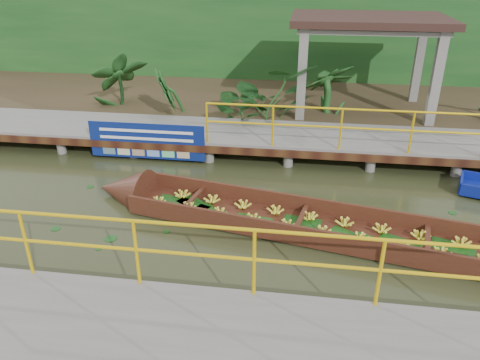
# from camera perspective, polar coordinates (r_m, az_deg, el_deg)

# --- Properties ---
(ground) EXTENTS (80.00, 80.00, 0.00)m
(ground) POSITION_cam_1_polar(r_m,az_deg,el_deg) (9.45, -1.06, -4.55)
(ground) COLOR #2A3219
(ground) RESTS_ON ground
(land_strip) EXTENTS (30.00, 8.00, 0.45)m
(land_strip) POSITION_cam_1_polar(r_m,az_deg,el_deg) (16.25, 3.17, 9.54)
(land_strip) COLOR #372A1B
(land_strip) RESTS_ON ground
(far_dock) EXTENTS (16.00, 2.06, 1.66)m
(far_dock) POSITION_cam_1_polar(r_m,az_deg,el_deg) (12.32, 1.54, 5.40)
(far_dock) COLOR slate
(far_dock) RESTS_ON ground
(pavilion) EXTENTS (4.40, 3.00, 3.00)m
(pavilion) POSITION_cam_1_polar(r_m,az_deg,el_deg) (14.57, 15.36, 17.25)
(pavilion) COLOR slate
(pavilion) RESTS_ON ground
(foliage_backdrop) EXTENTS (30.00, 0.80, 4.00)m
(foliage_backdrop) POSITION_cam_1_polar(r_m,az_deg,el_deg) (18.30, 4.07, 17.06)
(foliage_backdrop) COLOR #154219
(foliage_backdrop) RESTS_ON ground
(vendor_boat) EXTENTS (11.24, 3.33, 2.35)m
(vendor_boat) POSITION_cam_1_polar(r_m,az_deg,el_deg) (8.87, 16.73, -6.14)
(vendor_boat) COLOR #33170E
(vendor_boat) RESTS_ON ground
(blue_banner) EXTENTS (2.97, 0.04, 0.93)m
(blue_banner) POSITION_cam_1_polar(r_m,az_deg,el_deg) (11.98, -11.31, 4.69)
(blue_banner) COLOR navy
(blue_banner) RESTS_ON ground
(tropical_plants) EXTENTS (14.28, 1.28, 1.60)m
(tropical_plants) POSITION_cam_1_polar(r_m,az_deg,el_deg) (13.81, 9.91, 10.65)
(tropical_plants) COLOR #154219
(tropical_plants) RESTS_ON ground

